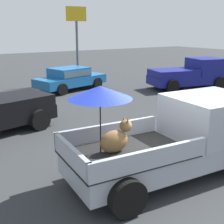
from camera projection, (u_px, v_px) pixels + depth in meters
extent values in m
plane|color=#2D3033|center=(166.00, 175.00, 7.57)|extent=(80.00, 80.00, 0.00)
cylinder|color=black|center=(192.00, 137.00, 9.10)|extent=(0.82, 0.34, 0.80)
cylinder|color=black|center=(86.00, 160.00, 7.48)|extent=(0.82, 0.34, 0.80)
cylinder|color=black|center=(127.00, 198.00, 5.83)|extent=(0.82, 0.34, 0.80)
cube|color=#9EA3AD|center=(167.00, 154.00, 7.42)|extent=(5.12, 2.16, 0.50)
cube|color=#9EA3AD|center=(211.00, 116.00, 7.86)|extent=(2.23, 2.01, 1.08)
cube|color=black|center=(127.00, 153.00, 6.81)|extent=(2.93, 2.04, 0.06)
cube|color=#9EA3AD|center=(108.00, 131.00, 7.53)|extent=(2.80, 0.31, 0.40)
cube|color=#9EA3AD|center=(152.00, 158.00, 5.97)|extent=(2.80, 0.31, 0.40)
cube|color=#9EA3AD|center=(71.00, 155.00, 6.13)|extent=(0.24, 1.84, 0.40)
ellipsoid|color=olive|center=(114.00, 141.00, 6.70)|extent=(0.70, 0.37, 0.52)
sphere|color=olive|center=(126.00, 126.00, 6.76)|extent=(0.30, 0.30, 0.28)
cone|color=olive|center=(124.00, 119.00, 6.79)|extent=(0.10, 0.10, 0.12)
cone|color=olive|center=(128.00, 121.00, 6.65)|extent=(0.10, 0.10, 0.12)
cylinder|color=black|center=(100.00, 125.00, 6.60)|extent=(0.03, 0.03, 1.28)
cone|color=#1E33B7|center=(100.00, 92.00, 6.40)|extent=(1.49, 1.49, 0.28)
cylinder|color=black|center=(40.00, 120.00, 10.84)|extent=(0.80, 0.41, 0.76)
cylinder|color=black|center=(14.00, 110.00, 12.14)|extent=(0.80, 0.41, 0.76)
cube|color=black|center=(10.00, 102.00, 10.92)|extent=(3.02, 2.32, 0.40)
cylinder|color=black|center=(201.00, 78.00, 19.77)|extent=(0.80, 0.44, 0.76)
cylinder|color=black|center=(220.00, 83.00, 18.03)|extent=(0.80, 0.44, 0.76)
cylinder|color=black|center=(157.00, 81.00, 18.77)|extent=(0.80, 0.44, 0.76)
cylinder|color=black|center=(173.00, 86.00, 17.03)|extent=(0.80, 0.44, 0.76)
cube|color=navy|center=(188.00, 79.00, 18.35)|extent=(5.09, 2.91, 0.50)
cube|color=navy|center=(206.00, 66.00, 18.53)|extent=(2.28, 2.21, 1.00)
cube|color=navy|center=(174.00, 73.00, 17.92)|extent=(3.06, 2.40, 0.40)
cylinder|color=black|center=(78.00, 80.00, 19.53)|extent=(0.69, 0.37, 0.66)
cylinder|color=black|center=(97.00, 83.00, 18.38)|extent=(0.69, 0.37, 0.66)
cylinder|color=black|center=(43.00, 85.00, 17.62)|extent=(0.69, 0.37, 0.66)
cylinder|color=black|center=(62.00, 89.00, 16.47)|extent=(0.69, 0.37, 0.66)
cube|color=#195999|center=(71.00, 81.00, 17.94)|extent=(4.60, 2.76, 0.52)
cube|color=#195999|center=(69.00, 72.00, 17.73)|extent=(2.43, 2.07, 0.56)
cube|color=#4C606B|center=(69.00, 72.00, 17.73)|extent=(2.39, 2.13, 0.32)
cylinder|color=#59595B|center=(77.00, 53.00, 19.96)|extent=(0.16, 0.16, 4.00)
cube|color=gold|center=(76.00, 14.00, 19.30)|extent=(1.40, 0.12, 0.90)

